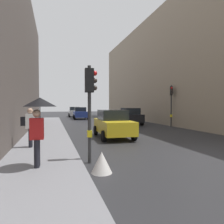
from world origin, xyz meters
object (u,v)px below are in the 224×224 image
pedestrian_with_umbrella (39,112)px  warning_sign_triangle (102,162)px  car_yellow_taxi (113,124)px  pedestrian_with_black_backpack (29,125)px  traffic_light_near_left (90,96)px  car_dark_suv (130,116)px  car_blue_van (80,113)px  traffic_light_mid_street (171,98)px  car_white_compact (74,112)px

pedestrian_with_umbrella → warning_sign_triangle: bearing=-19.6°
car_yellow_taxi → pedestrian_with_black_backpack: pedestrian_with_black_backpack is taller
traffic_light_near_left → car_dark_suv: (6.73, 13.47, -1.51)m
traffic_light_near_left → car_blue_van: bearing=83.4°
car_dark_suv → pedestrian_with_umbrella: bearing=-121.0°
car_blue_van → warning_sign_triangle: 24.58m
traffic_light_mid_street → car_dark_suv: traffic_light_mid_street is taller
traffic_light_mid_street → car_yellow_taxi: bearing=-147.0°
traffic_light_near_left → car_dark_suv: traffic_light_near_left is taller
pedestrian_with_umbrella → pedestrian_with_black_backpack: bearing=100.7°
car_dark_suv → pedestrian_with_black_backpack: size_ratio=2.42×
traffic_light_near_left → warning_sign_triangle: 2.37m
pedestrian_with_umbrella → car_dark_suv: bearing=59.0°
car_blue_van → pedestrian_with_umbrella: pedestrian_with_umbrella is taller
car_white_compact → car_dark_suv: bearing=-75.0°
car_white_compact → pedestrian_with_umbrella: pedestrian_with_umbrella is taller
car_blue_van → pedestrian_with_black_backpack: (-4.98, -20.52, 0.29)m
car_dark_suv → car_blue_van: same height
car_yellow_taxi → car_white_compact: (0.02, 24.15, 0.00)m
car_dark_suv → pedestrian_with_black_backpack: bearing=-130.1°
pedestrian_with_umbrella → pedestrian_with_black_backpack: size_ratio=1.21×
traffic_light_mid_street → car_yellow_taxi: 8.77m
car_dark_suv → car_blue_van: 10.61m
traffic_light_near_left → car_dark_suv: 15.13m
car_white_compact → car_blue_van: bearing=-87.9°
car_dark_suv → warning_sign_triangle: bearing=-114.2°
traffic_light_mid_street → traffic_light_near_left: traffic_light_mid_street is taller
pedestrian_with_black_backpack → warning_sign_triangle: size_ratio=2.72×
pedestrian_with_umbrella → traffic_light_mid_street: bearing=43.0°
pedestrian_with_umbrella → pedestrian_with_black_backpack: (-0.62, 3.28, -0.68)m
pedestrian_with_umbrella → warning_sign_triangle: 2.46m
car_dark_suv → car_white_compact: size_ratio=1.01×
car_blue_van → warning_sign_triangle: car_blue_van is taller
car_blue_van → traffic_light_near_left: bearing=-96.6°
car_yellow_taxi → car_blue_van: same height
traffic_light_mid_street → pedestrian_with_black_backpack: (-11.92, -7.24, -1.56)m
car_white_compact → warning_sign_triangle: bearing=-94.3°
traffic_light_mid_street → warning_sign_triangle: 14.85m
traffic_light_mid_street → warning_sign_triangle: (-9.48, -11.17, -2.40)m
car_yellow_taxi → pedestrian_with_umbrella: (-4.11, -5.86, 0.96)m
traffic_light_near_left → car_yellow_taxi: traffic_light_near_left is taller
traffic_light_mid_street → traffic_light_near_left: (-9.62, -10.00, -0.34)m
car_white_compact → pedestrian_with_umbrella: size_ratio=1.99×
car_blue_van → pedestrian_with_umbrella: bearing=-100.4°
car_yellow_taxi → car_blue_van: (0.25, 17.94, 0.00)m
car_blue_van → pedestrian_with_umbrella: (-4.36, -23.80, 0.96)m
pedestrian_with_umbrella → traffic_light_near_left: bearing=17.3°
traffic_light_near_left → car_white_compact: (2.45, 29.49, -1.51)m
pedestrian_with_black_backpack → traffic_light_mid_street: bearing=31.3°
car_blue_van → traffic_light_mid_street: bearing=-62.4°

